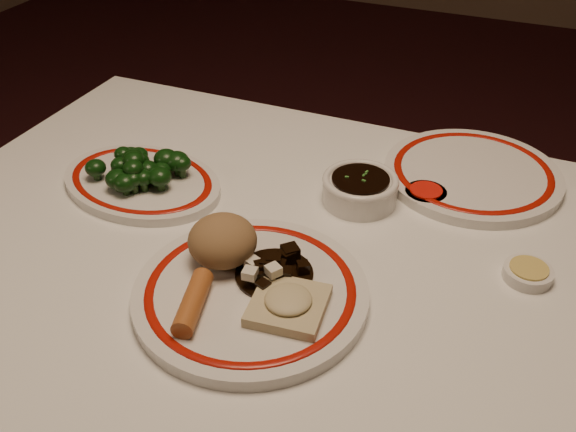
# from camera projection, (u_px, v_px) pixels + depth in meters

# --- Properties ---
(dining_table) EXTENTS (1.20, 0.90, 0.75)m
(dining_table) POSITION_uv_depth(u_px,v_px,m) (292.00, 322.00, 0.90)
(dining_table) COLOR white
(dining_table) RESTS_ON ground
(main_plate) EXTENTS (0.39, 0.39, 0.02)m
(main_plate) POSITION_uv_depth(u_px,v_px,m) (251.00, 293.00, 0.80)
(main_plate) COLOR silver
(main_plate) RESTS_ON dining_table
(rice_mound) EXTENTS (0.09, 0.09, 0.06)m
(rice_mound) POSITION_uv_depth(u_px,v_px,m) (223.00, 241.00, 0.83)
(rice_mound) COLOR olive
(rice_mound) RESTS_ON main_plate
(spring_roll) EXTENTS (0.05, 0.10, 0.03)m
(spring_roll) POSITION_uv_depth(u_px,v_px,m) (193.00, 302.00, 0.76)
(spring_roll) COLOR #B4642C
(spring_roll) RESTS_ON main_plate
(fried_wonton) EXTENTS (0.10, 0.10, 0.02)m
(fried_wonton) POSITION_uv_depth(u_px,v_px,m) (288.00, 303.00, 0.76)
(fried_wonton) COLOR #C3B78A
(fried_wonton) RESTS_ON main_plate
(stirfry_heap) EXTENTS (0.10, 0.10, 0.03)m
(stirfry_heap) POSITION_uv_depth(u_px,v_px,m) (275.00, 270.00, 0.81)
(stirfry_heap) COLOR black
(stirfry_heap) RESTS_ON main_plate
(broccoli_plate) EXTENTS (0.30, 0.27, 0.02)m
(broccoli_plate) POSITION_uv_depth(u_px,v_px,m) (142.00, 182.00, 1.02)
(broccoli_plate) COLOR silver
(broccoli_plate) RESTS_ON dining_table
(broccoli_pile) EXTENTS (0.15, 0.12, 0.05)m
(broccoli_pile) POSITION_uv_depth(u_px,v_px,m) (139.00, 167.00, 1.00)
(broccoli_pile) COLOR #23471C
(broccoli_pile) RESTS_ON broccoli_plate
(soy_bowl) EXTENTS (0.11, 0.11, 0.04)m
(soy_bowl) POSITION_uv_depth(u_px,v_px,m) (360.00, 190.00, 0.98)
(soy_bowl) COLOR silver
(soy_bowl) RESTS_ON dining_table
(sweet_sour_dish) EXTENTS (0.06, 0.06, 0.02)m
(sweet_sour_dish) POSITION_uv_depth(u_px,v_px,m) (425.00, 195.00, 0.99)
(sweet_sour_dish) COLOR silver
(sweet_sour_dish) RESTS_ON dining_table
(mustard_dish) EXTENTS (0.06, 0.06, 0.02)m
(mustard_dish) POSITION_uv_depth(u_px,v_px,m) (528.00, 273.00, 0.84)
(mustard_dish) COLOR silver
(mustard_dish) RESTS_ON dining_table
(far_plate) EXTENTS (0.37, 0.37, 0.02)m
(far_plate) POSITION_uv_depth(u_px,v_px,m) (472.00, 174.00, 1.04)
(far_plate) COLOR silver
(far_plate) RESTS_ON dining_table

